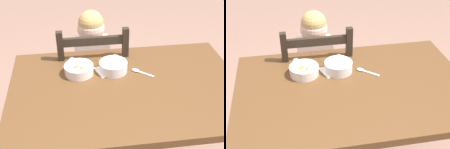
# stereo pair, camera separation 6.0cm
# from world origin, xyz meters

# --- Properties ---
(dining_table) EXTENTS (1.22, 0.81, 0.75)m
(dining_table) POSITION_xyz_m (0.00, 0.00, 0.63)
(dining_table) COLOR brown
(dining_table) RESTS_ON ground
(dining_chair) EXTENTS (0.42, 0.42, 0.93)m
(dining_chair) POSITION_xyz_m (-0.15, 0.46, 0.46)
(dining_chair) COLOR black
(dining_chair) RESTS_ON ground
(child_figure) EXTENTS (0.32, 0.31, 0.98)m
(child_figure) POSITION_xyz_m (-0.15, 0.45, 0.65)
(child_figure) COLOR silver
(child_figure) RESTS_ON ground
(bowl_of_peas) EXTENTS (0.16, 0.16, 0.06)m
(bowl_of_peas) POSITION_xyz_m (-0.05, 0.15, 0.78)
(bowl_of_peas) COLOR white
(bowl_of_peas) RESTS_ON dining_table
(bowl_of_carrots) EXTENTS (0.16, 0.16, 0.05)m
(bowl_of_carrots) POSITION_xyz_m (-0.24, 0.15, 0.78)
(bowl_of_carrots) COLOR white
(bowl_of_carrots) RESTS_ON dining_table
(spoon) EXTENTS (0.12, 0.11, 0.01)m
(spoon) POSITION_xyz_m (0.09, 0.13, 0.75)
(spoon) COLOR silver
(spoon) RESTS_ON dining_table
(paper_napkin) EXTENTS (0.16, 0.15, 0.00)m
(paper_napkin) POSITION_xyz_m (-0.08, 0.17, 0.75)
(paper_napkin) COLOR white
(paper_napkin) RESTS_ON dining_table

